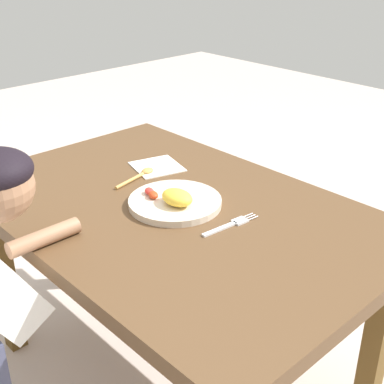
{
  "coord_description": "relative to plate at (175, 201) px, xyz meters",
  "views": [
    {
      "loc": [
        1.03,
        -0.89,
        1.38
      ],
      "look_at": [
        0.01,
        0.08,
        0.69
      ],
      "focal_mm": 49.73,
      "sensor_mm": 36.0,
      "label": 1
    }
  ],
  "objects": [
    {
      "name": "spoon",
      "position": [
        -0.23,
        0.06,
        -0.01
      ],
      "size": [
        0.06,
        0.18,
        0.02
      ],
      "rotation": [
        0.0,
        0.0,
        1.79
      ],
      "color": "#BE8E47",
      "rests_on": "dining_table"
    },
    {
      "name": "ground_plane",
      "position": [
        -0.01,
        -0.01,
        -0.69
      ],
      "size": [
        8.0,
        8.0,
        0.0
      ],
      "primitive_type": "plane",
      "color": "beige"
    },
    {
      "name": "fork",
      "position": [
        0.19,
        0.03,
        -0.01
      ],
      "size": [
        0.04,
        0.19,
        0.01
      ],
      "rotation": [
        0.0,
        0.0,
        1.48
      ],
      "color": "silver",
      "rests_on": "dining_table"
    },
    {
      "name": "plate",
      "position": [
        0.0,
        0.0,
        0.0
      ],
      "size": [
        0.27,
        0.27,
        0.06
      ],
      "color": "beige",
      "rests_on": "dining_table"
    },
    {
      "name": "napkin",
      "position": [
        -0.25,
        0.14,
        -0.01
      ],
      "size": [
        0.19,
        0.19,
        0.0
      ],
      "primitive_type": "cube",
      "rotation": [
        0.0,
        0.0,
        -0.28
      ],
      "color": "white",
      "rests_on": "dining_table"
    },
    {
      "name": "dining_table",
      "position": [
        -0.01,
        -0.01,
        -0.09
      ],
      "size": [
        1.26,
        0.83,
        0.67
      ],
      "color": "brown",
      "rests_on": "ground_plane"
    }
  ]
}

